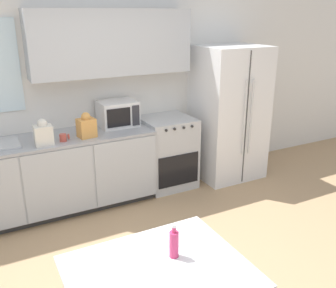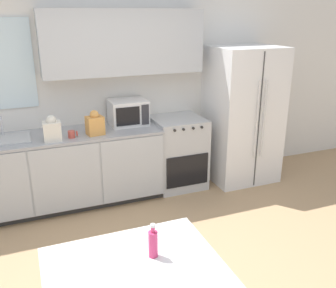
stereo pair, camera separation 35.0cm
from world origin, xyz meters
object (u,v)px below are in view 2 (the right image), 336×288
Objects in this scene: oven_range at (178,152)px; refrigerator at (242,115)px; drink_bottle at (153,243)px; microwave at (128,112)px; dining_table at (135,282)px; coffee_mug at (72,134)px.

oven_range is 1.02m from refrigerator.
microwave is at bearing 77.74° from drink_bottle.
oven_range is 2.07× the size of microwave.
microwave is at bearing 74.94° from dining_table.
microwave is (-1.55, 0.17, 0.14)m from refrigerator.
microwave is 1.90× the size of drink_bottle.
drink_bottle is (-2.07, -2.25, -0.08)m from refrigerator.
refrigerator is (0.91, -0.07, 0.44)m from oven_range.
coffee_mug is 0.10× the size of dining_table.
refrigerator is 1.66× the size of dining_table.
refrigerator is 7.64× the size of drink_bottle.
dining_table is (-2.22, -2.34, -0.28)m from refrigerator.
dining_table is (0.06, -2.22, -0.31)m from coffee_mug.
microwave reaches higher than coffee_mug.
oven_range is 8.73× the size of coffee_mug.
dining_table is (-1.31, -2.41, 0.16)m from oven_range.
microwave reaches higher than drink_bottle.
microwave reaches higher than oven_range.
drink_bottle is at bearing -84.56° from coffee_mug.
drink_bottle reaches higher than oven_range.
dining_table is at bearing -151.41° from drink_bottle.
coffee_mug is at bearing 95.44° from drink_bottle.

